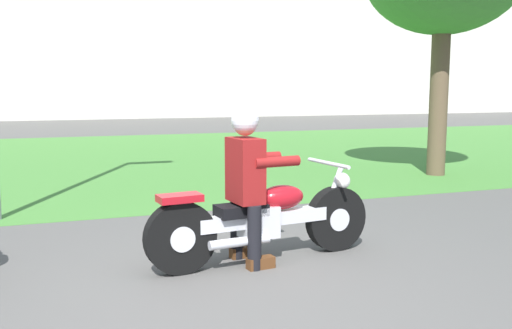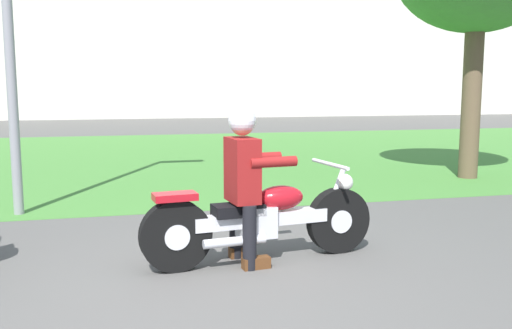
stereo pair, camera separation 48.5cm
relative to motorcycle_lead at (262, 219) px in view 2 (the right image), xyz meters
name	(u,v)px [view 2 (the right image)]	position (x,y,z in m)	size (l,w,h in m)	color
ground	(226,302)	(-0.50, -0.88, -0.38)	(120.00, 120.00, 0.00)	#565451
grass_verge	(150,156)	(-0.50, 8.17, -0.38)	(60.00, 12.00, 0.01)	#478438
motorcycle_lead	(262,219)	(0.00, 0.00, 0.00)	(2.17, 0.66, 0.87)	black
rider_lead	(244,173)	(-0.17, -0.02, 0.43)	(0.58, 0.50, 1.39)	black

